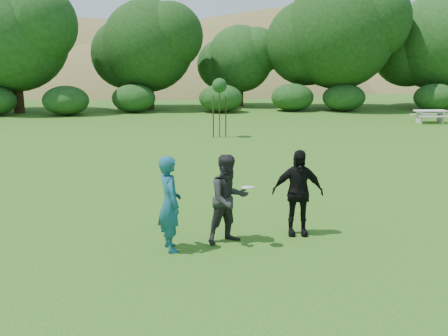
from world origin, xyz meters
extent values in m
plane|color=#19470C|center=(0.00, 0.00, 0.00)|extent=(120.00, 120.00, 0.00)
imported|color=#165067|center=(-1.24, 0.43, 0.96)|extent=(0.66, 0.81, 1.93)
imported|color=black|center=(-0.04, 0.78, 0.93)|extent=(1.12, 1.03, 1.87)
imported|color=black|center=(1.47, 1.16, 0.94)|extent=(1.13, 0.53, 1.88)
cylinder|color=white|center=(0.32, 0.46, 1.26)|extent=(0.27, 0.27, 0.06)
cylinder|color=#3D2B18|center=(0.52, 14.89, 1.25)|extent=(0.05, 0.05, 2.50)
sphere|color=#1A4518|center=(0.52, 14.89, 2.50)|extent=(0.70, 0.70, 0.70)
cylinder|color=#3E2B18|center=(0.22, 14.89, 1.00)|extent=(0.06, 0.06, 2.00)
cylinder|color=#352514|center=(0.82, 14.89, 1.00)|extent=(0.06, 0.06, 2.00)
cube|color=beige|center=(13.30, 19.65, 0.72)|extent=(1.80, 0.75, 0.08)
cube|color=#B4B1A8|center=(12.65, 19.65, 0.34)|extent=(0.10, 0.70, 0.68)
cube|color=#B1AEA5|center=(13.95, 19.65, 0.34)|extent=(0.10, 0.70, 0.68)
cube|color=beige|center=(13.30, 19.05, 0.44)|extent=(1.80, 0.28, 0.06)
cube|color=silver|center=(13.30, 20.25, 0.44)|extent=(1.80, 0.28, 0.06)
ellipsoid|color=olive|center=(-25.00, 70.00, -12.10)|extent=(110.00, 70.00, 44.00)
ellipsoid|color=olive|center=(20.00, 72.00, -14.30)|extent=(100.00, 64.00, 52.00)
ellipsoid|color=olive|center=(-5.00, 58.00, -7.70)|extent=(80.00, 50.00, 28.00)
ellipsoid|color=olive|center=(30.00, 60.00, -6.60)|extent=(60.00, 44.00, 24.00)
cylinder|color=#3A2616|center=(-13.00, 27.00, 1.57)|extent=(0.73, 0.73, 3.15)
sphere|color=#194214|center=(-13.00, 27.00, 5.23)|extent=(7.54, 7.54, 7.54)
cylinder|color=#3A2616|center=(-4.00, 29.00, 1.40)|extent=(0.68, 0.68, 2.80)
sphere|color=#194214|center=(-4.00, 29.00, 4.66)|extent=(6.73, 6.73, 6.73)
cylinder|color=#3A2616|center=(3.00, 31.00, 1.14)|extent=(0.60, 0.60, 2.27)
sphere|color=#194214|center=(3.00, 31.00, 3.71)|extent=(5.22, 5.22, 5.22)
cylinder|color=#3A2616|center=(10.00, 28.00, 1.66)|extent=(0.76, 0.76, 3.32)
sphere|color=#194214|center=(10.00, 28.00, 5.56)|extent=(8.12, 8.12, 8.12)
cylinder|color=#3A2616|center=(18.00, 29.00, 1.49)|extent=(0.71, 0.71, 2.97)
sphere|color=#194214|center=(18.00, 29.00, 4.96)|extent=(7.19, 7.19, 7.19)
camera|label=1|loc=(-0.75, -9.09, 3.78)|focal=40.00mm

